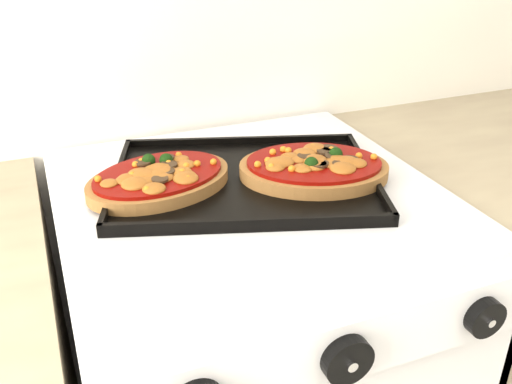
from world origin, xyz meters
name	(u,v)px	position (x,y,z in m)	size (l,w,h in m)	color
control_panel	(349,346)	(0.02, 1.39, 0.85)	(0.60, 0.02, 0.09)	white
knob_center	(347,360)	(0.00, 1.37, 0.85)	(0.06, 0.06, 0.02)	black
knob_right	(485,318)	(0.20, 1.37, 0.85)	(0.05, 0.05, 0.02)	black
baking_tray	(245,178)	(0.02, 1.73, 0.92)	(0.42, 0.31, 0.02)	black
pizza_left	(159,177)	(-0.12, 1.75, 0.94)	(0.23, 0.16, 0.03)	#9C6236
pizza_right	(314,166)	(0.12, 1.70, 0.94)	(0.24, 0.17, 0.04)	#9C6236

